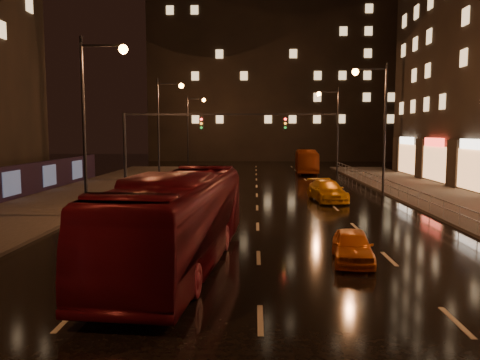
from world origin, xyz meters
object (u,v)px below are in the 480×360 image
at_px(bus_red, 179,220).
at_px(taxi_far, 327,191).
at_px(bus_curb, 306,161).
at_px(taxi_near, 352,246).

height_order(bus_red, taxi_far, bus_red).
bearing_deg(bus_curb, bus_red, -99.43).
bearing_deg(bus_curb, taxi_near, -90.46).
relative_size(bus_curb, taxi_near, 2.81).
xyz_separation_m(bus_red, taxi_near, (6.37, 0.69, -1.10)).
height_order(bus_curb, taxi_near, bus_curb).
distance_m(bus_red, taxi_far, 18.15).
bearing_deg(taxi_far, bus_curb, 80.33).
relative_size(bus_red, bus_curb, 1.23).
bearing_deg(taxi_near, bus_red, -166.99).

